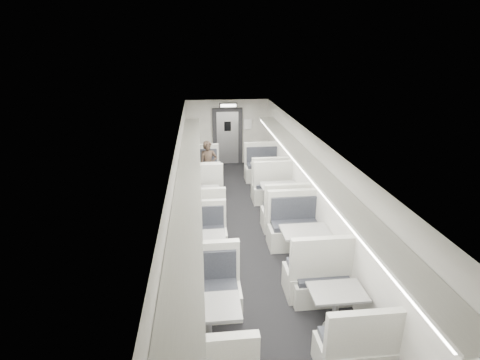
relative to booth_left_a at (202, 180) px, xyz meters
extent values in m
cube|color=black|center=(1.00, -3.11, -0.47)|extent=(3.00, 12.00, 0.12)
cube|color=white|center=(1.00, -3.11, 2.05)|extent=(3.00, 12.00, 0.12)
cube|color=silver|center=(1.00, 2.95, 0.79)|extent=(3.00, 0.12, 2.40)
cube|color=silver|center=(-0.56, -3.11, 0.79)|extent=(0.12, 12.00, 2.40)
cube|color=silver|center=(2.56, -3.11, 0.79)|extent=(0.12, 12.00, 2.40)
cube|color=beige|center=(0.00, -0.84, -0.17)|extent=(1.14, 0.64, 0.48)
cube|color=black|center=(0.00, -0.81, 0.12)|extent=(1.01, 0.51, 0.11)
cube|color=beige|center=(0.00, -1.07, 0.45)|extent=(1.14, 0.13, 0.75)
cube|color=beige|center=(0.00, 0.84, -0.17)|extent=(1.14, 0.64, 0.48)
cube|color=black|center=(0.00, 0.81, 0.12)|extent=(1.01, 0.51, 0.11)
cube|color=beige|center=(0.00, 1.07, 0.45)|extent=(1.14, 0.13, 0.75)
cylinder|color=silver|center=(0.00, 0.00, -0.04)|extent=(0.11, 0.11, 0.74)
cylinder|color=silver|center=(0.00, 0.00, -0.40)|extent=(0.39, 0.39, 0.03)
cube|color=gray|center=(0.00, 0.00, 0.37)|extent=(0.95, 0.65, 0.04)
cube|color=beige|center=(0.00, -2.42, -0.19)|extent=(1.06, 0.59, 0.45)
cube|color=black|center=(0.00, -2.39, 0.09)|extent=(0.94, 0.47, 0.10)
cube|color=beige|center=(0.00, -2.64, 0.39)|extent=(1.06, 0.12, 0.70)
cube|color=beige|center=(0.00, -0.86, -0.19)|extent=(1.06, 0.59, 0.45)
cube|color=black|center=(0.00, -0.89, 0.09)|extent=(0.94, 0.47, 0.10)
cube|color=beige|center=(0.00, -0.65, 0.39)|extent=(1.06, 0.12, 0.70)
cylinder|color=silver|center=(0.00, -1.64, -0.07)|extent=(0.10, 0.10, 0.69)
cylinder|color=silver|center=(0.00, -1.64, -0.40)|extent=(0.36, 0.36, 0.03)
cube|color=gray|center=(0.00, -1.64, 0.32)|extent=(0.88, 0.60, 0.04)
cube|color=beige|center=(0.00, -4.83, -0.20)|extent=(0.99, 0.55, 0.42)
cube|color=black|center=(0.00, -4.80, 0.05)|extent=(0.88, 0.44, 0.09)
cube|color=beige|center=(0.00, -5.03, 0.34)|extent=(0.99, 0.11, 0.66)
cube|color=beige|center=(0.00, -3.37, -0.20)|extent=(0.99, 0.55, 0.42)
cube|color=black|center=(0.00, -3.39, 0.05)|extent=(0.88, 0.44, 0.09)
cube|color=beige|center=(0.00, -3.16, 0.34)|extent=(0.99, 0.11, 0.66)
cylinder|color=silver|center=(0.00, -4.10, -0.09)|extent=(0.09, 0.09, 0.65)
cylinder|color=silver|center=(0.00, -4.10, -0.40)|extent=(0.34, 0.34, 0.03)
cube|color=gray|center=(0.00, -4.10, 0.27)|extent=(0.82, 0.56, 0.04)
cube|color=beige|center=(0.00, -5.51, -0.17)|extent=(1.14, 0.63, 0.48)
cube|color=black|center=(0.00, -5.54, 0.12)|extent=(1.01, 0.51, 0.11)
cube|color=beige|center=(0.00, -5.28, 0.45)|extent=(1.14, 0.13, 0.75)
cylinder|color=silver|center=(0.00, -6.35, -0.04)|extent=(0.11, 0.11, 0.74)
cylinder|color=silver|center=(0.00, -6.35, -0.40)|extent=(0.39, 0.39, 0.03)
cube|color=gray|center=(0.00, -6.35, 0.37)|extent=(0.95, 0.65, 0.04)
cube|color=beige|center=(2.00, -0.80, -0.17)|extent=(1.15, 0.64, 0.49)
cube|color=black|center=(2.00, -0.77, 0.13)|extent=(1.02, 0.51, 0.11)
cube|color=beige|center=(2.00, -1.03, 0.45)|extent=(1.15, 0.13, 0.76)
cube|color=beige|center=(2.00, 0.89, -0.17)|extent=(1.15, 0.64, 0.49)
cube|color=black|center=(2.00, 0.85, 0.13)|extent=(1.02, 0.51, 0.11)
cube|color=beige|center=(2.00, 1.12, 0.45)|extent=(1.15, 0.13, 0.76)
cylinder|color=silver|center=(2.00, 0.04, -0.04)|extent=(0.11, 0.11, 0.75)
cylinder|color=silver|center=(2.00, 0.04, -0.40)|extent=(0.39, 0.39, 0.03)
cube|color=gray|center=(2.00, 0.04, 0.38)|extent=(0.95, 0.65, 0.04)
cube|color=beige|center=(2.00, -2.59, -0.17)|extent=(1.15, 0.64, 0.49)
cube|color=black|center=(2.00, -2.56, 0.13)|extent=(1.02, 0.51, 0.11)
cube|color=beige|center=(2.00, -2.83, 0.45)|extent=(1.15, 0.13, 0.76)
cube|color=beige|center=(2.00, -0.90, -0.17)|extent=(1.15, 0.64, 0.49)
cube|color=black|center=(2.00, -0.94, 0.13)|extent=(1.02, 0.51, 0.11)
cube|color=beige|center=(2.00, -0.67, 0.45)|extent=(1.15, 0.13, 0.76)
cylinder|color=silver|center=(2.00, -1.75, -0.04)|extent=(0.11, 0.11, 0.75)
cylinder|color=silver|center=(2.00, -1.75, -0.40)|extent=(0.39, 0.39, 0.03)
cube|color=gray|center=(2.00, -1.75, 0.38)|extent=(0.95, 0.65, 0.04)
cube|color=beige|center=(2.00, -5.17, -0.17)|extent=(1.16, 0.65, 0.49)
cube|color=black|center=(2.00, -5.14, 0.13)|extent=(1.03, 0.52, 0.11)
cube|color=beige|center=(2.00, -5.41, 0.46)|extent=(1.16, 0.13, 0.77)
cube|color=beige|center=(2.00, -3.46, -0.17)|extent=(1.16, 0.65, 0.49)
cube|color=black|center=(2.00, -3.49, 0.13)|extent=(1.03, 0.52, 0.11)
cube|color=beige|center=(2.00, -3.22, 0.46)|extent=(1.16, 0.13, 0.77)
cylinder|color=silver|center=(2.00, -4.32, -0.04)|extent=(0.11, 0.11, 0.76)
cylinder|color=silver|center=(2.00, -4.32, -0.40)|extent=(0.39, 0.39, 0.03)
cube|color=gray|center=(2.00, -4.32, 0.39)|extent=(0.96, 0.66, 0.04)
cube|color=beige|center=(2.00, -6.87, -0.20)|extent=(1.03, 0.57, 0.44)
cube|color=black|center=(2.00, -6.84, 0.07)|extent=(0.91, 0.45, 0.10)
cube|color=beige|center=(2.00, -7.07, 0.36)|extent=(1.03, 0.12, 0.68)
cube|color=beige|center=(2.00, -5.36, -0.20)|extent=(1.03, 0.57, 0.44)
cube|color=black|center=(2.00, -5.39, 0.07)|extent=(0.91, 0.45, 0.10)
cube|color=beige|center=(2.00, -5.15, 0.36)|extent=(1.03, 0.12, 0.68)
cylinder|color=silver|center=(2.00, -6.11, -0.08)|extent=(0.10, 0.10, 0.67)
cylinder|color=silver|center=(2.00, -6.11, -0.40)|extent=(0.35, 0.35, 0.03)
cube|color=gray|center=(2.00, -6.11, 0.29)|extent=(0.85, 0.58, 0.04)
imported|color=black|center=(0.21, 0.30, 0.35)|extent=(0.59, 0.42, 1.53)
cube|color=black|center=(-0.49, 0.29, 0.94)|extent=(0.02, 1.18, 0.84)
cube|color=black|center=(-0.49, -1.91, 0.94)|extent=(0.02, 1.18, 0.84)
cube|color=black|center=(-0.49, -4.11, 0.94)|extent=(0.02, 1.18, 0.84)
cube|color=black|center=(-0.49, -6.31, 0.94)|extent=(0.02, 1.18, 0.84)
cube|color=beige|center=(-0.26, -3.41, 1.51)|extent=(0.46, 10.40, 0.05)
cube|color=white|center=(-0.06, -3.41, 1.46)|extent=(0.05, 10.20, 0.04)
cube|color=beige|center=(2.26, -3.41, 1.51)|extent=(0.46, 10.40, 0.05)
cube|color=white|center=(2.06, -3.41, 1.46)|extent=(0.05, 10.20, 0.04)
cube|color=black|center=(1.00, 2.83, 0.64)|extent=(1.10, 0.10, 2.10)
cube|color=silver|center=(1.00, 2.80, 0.59)|extent=(0.80, 0.05, 1.95)
cube|color=black|center=(1.00, 2.76, 1.04)|extent=(0.25, 0.02, 0.35)
cube|color=black|center=(1.00, 2.34, 1.87)|extent=(0.62, 0.10, 0.16)
cube|color=white|center=(1.00, 2.28, 1.87)|extent=(0.54, 0.02, 0.10)
cube|color=white|center=(1.75, 2.81, 1.09)|extent=(0.32, 0.02, 0.40)
camera|label=1|loc=(-0.01, -10.73, 3.89)|focal=28.00mm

